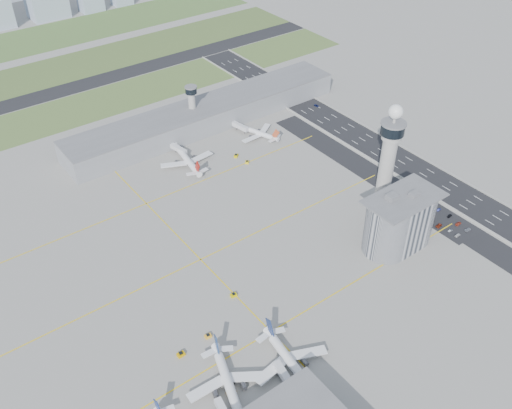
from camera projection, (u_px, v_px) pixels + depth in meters
ground at (296, 260)px, 298.56m from camera, size 1000.00×1000.00×0.00m
grass_strip_0 at (85, 107)px, 431.99m from camera, size 480.00×50.00×0.08m
grass_strip_1 at (49, 73)px, 479.63m from camera, size 480.00×60.00×0.08m
grass_strip_2 at (18, 44)px, 530.44m from camera, size 480.00×70.00×0.08m
runway at (67, 90)px, 455.48m from camera, size 480.00×22.00×0.10m
highway at (438, 184)px, 352.92m from camera, size 28.00×500.00×0.10m
barrier_left at (424, 191)px, 345.97m from camera, size 0.60×500.00×1.20m
barrier_right at (453, 175)px, 359.21m from camera, size 0.60×500.00×1.20m
landside_road at (424, 206)px, 334.75m from camera, size 18.00×260.00×0.08m
parking_lot at (438, 218)px, 326.18m from camera, size 20.00×44.00×0.10m
taxiway_line_h_0 at (271, 332)px, 260.59m from camera, size 260.00×0.60×0.01m
taxiway_line_h_1 at (201, 260)px, 298.70m from camera, size 260.00×0.60×0.01m
taxiway_line_h_2 at (146, 204)px, 336.81m from camera, size 260.00×0.60×0.01m
taxiway_line_v at (201, 260)px, 298.70m from camera, size 0.60×260.00×0.01m
control_tower at (389, 153)px, 316.30m from camera, size 14.00×14.00×64.50m
secondary_tower at (192, 104)px, 396.55m from camera, size 8.60×8.60×31.90m
admin_building at (400, 221)px, 299.84m from camera, size 42.00×24.00×33.50m
terminal_pier at (206, 115)px, 406.66m from camera, size 210.00×32.00×15.80m
airplane_near_b at (229, 381)px, 232.79m from camera, size 46.83×50.85×11.73m
airplane_near_c at (292, 360)px, 241.12m from camera, size 40.74×46.24×11.81m
airplane_far_a at (186, 155)px, 367.69m from camera, size 42.16×47.50×11.91m
airplane_far_b at (257, 129)px, 395.57m from camera, size 40.70×44.14×10.16m
jet_bridge_near_2 at (292, 390)px, 233.01m from camera, size 5.39×14.31×5.70m
jet_bridge_far_0 at (172, 147)px, 381.61m from camera, size 5.39×14.31×5.70m
jet_bridge_far_1 at (233, 125)px, 405.26m from camera, size 5.39×14.31×5.70m
tug_0 at (181, 354)px, 249.52m from camera, size 3.38×2.35×1.94m
tug_1 at (231, 392)px, 234.34m from camera, size 3.70×2.57×2.13m
tug_2 at (208, 336)px, 257.65m from camera, size 3.25×2.43×1.75m
tug_3 at (234, 295)px, 277.59m from camera, size 3.38×2.57×1.79m
tug_4 at (236, 156)px, 376.61m from camera, size 4.08×3.94×1.96m
tug_5 at (247, 162)px, 370.81m from camera, size 3.45×3.66×1.75m
car_lot_0 at (458, 235)px, 313.29m from camera, size 3.70×1.50×1.26m
car_lot_1 at (450, 230)px, 316.60m from camera, size 3.33×1.19×1.09m
car_lot_2 at (439, 225)px, 319.86m from camera, size 4.82×2.82×1.26m
car_lot_3 at (432, 220)px, 323.70m from camera, size 3.86×1.64×1.11m
car_lot_4 at (418, 210)px, 331.09m from camera, size 3.49×1.81×1.13m
car_lot_5 at (410, 206)px, 334.35m from camera, size 3.37×1.35×1.09m
car_lot_6 at (468, 230)px, 317.11m from camera, size 4.23×2.16×1.14m
car_lot_7 at (458, 224)px, 321.13m from camera, size 4.59×2.14×1.30m
car_lot_8 at (450, 216)px, 326.79m from camera, size 3.93×1.98×1.28m
car_lot_9 at (439, 210)px, 331.49m from camera, size 3.47×1.59×1.10m
car_lot_10 at (434, 206)px, 333.94m from camera, size 4.24×2.00×1.17m
car_lot_11 at (418, 198)px, 339.90m from camera, size 4.41×2.26×1.22m
car_hw_1 at (387, 154)px, 379.08m from camera, size 1.36×3.75×1.23m
car_hw_2 at (316, 106)px, 432.91m from camera, size 2.52×4.37×1.14m
car_hw_4 at (257, 83)px, 463.80m from camera, size 1.98×3.96×1.30m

